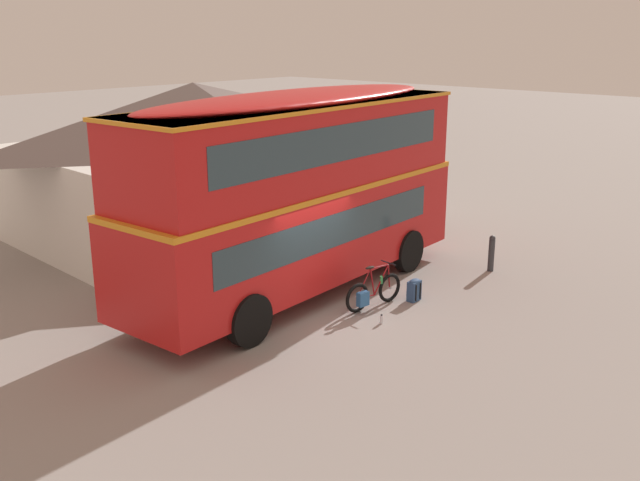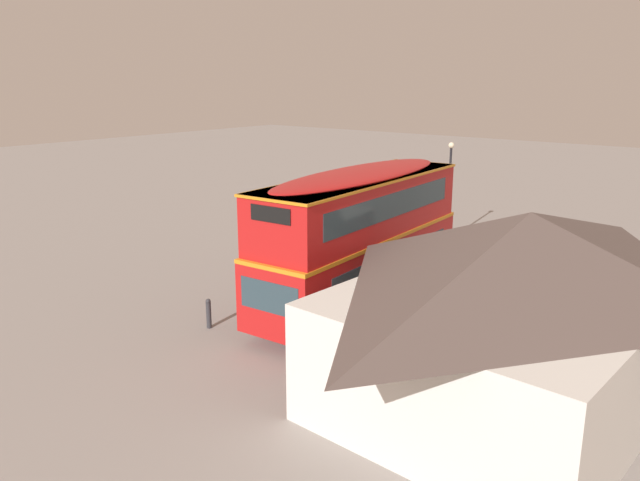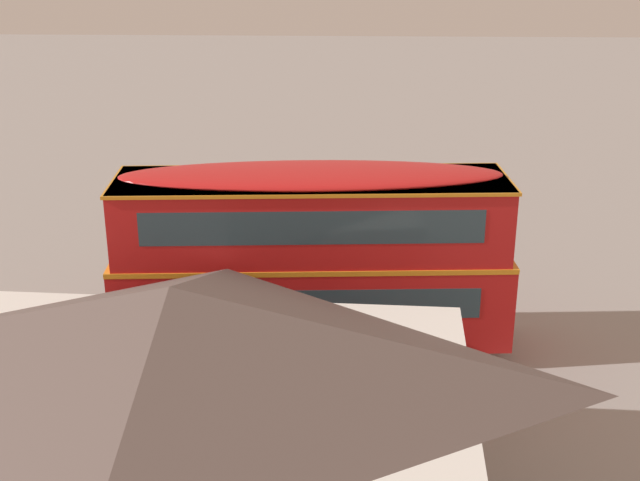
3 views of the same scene
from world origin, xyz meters
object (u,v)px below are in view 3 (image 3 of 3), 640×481
object	(u,v)px
double_decker_bus	(311,253)
backpack_on_ground	(267,299)
touring_bicycle	(302,303)
kerb_bollard	(158,287)
water_bottle_clear_plastic	(324,302)

from	to	relation	value
double_decker_bus	backpack_on_ground	size ratio (longest dim) A/B	18.44
touring_bicycle	kerb_bollard	size ratio (longest dim) A/B	1.76
water_bottle_clear_plastic	kerb_bollard	world-z (taller)	kerb_bollard
touring_bicycle	backpack_on_ground	size ratio (longest dim) A/B	3.21
touring_bicycle	backpack_on_ground	bearing A→B (deg)	-23.64
double_decker_bus	backpack_on_ground	bearing A→B (deg)	-59.98
double_decker_bus	kerb_bollard	world-z (taller)	double_decker_bus
touring_bicycle	water_bottle_clear_plastic	xyz separation A→B (m)	(-0.59, -0.72, -0.27)
double_decker_bus	backpack_on_ground	world-z (taller)	double_decker_bus
touring_bicycle	double_decker_bus	bearing A→B (deg)	100.64
touring_bicycle	backpack_on_ground	world-z (taller)	touring_bicycle
water_bottle_clear_plastic	kerb_bollard	size ratio (longest dim) A/B	0.22
backpack_on_ground	water_bottle_clear_plastic	xyz separation A→B (m)	(-1.60, -0.28, -0.18)
double_decker_bus	water_bottle_clear_plastic	xyz separation A→B (m)	(-0.23, -2.66, -2.54)
touring_bicycle	water_bottle_clear_plastic	distance (m)	0.98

